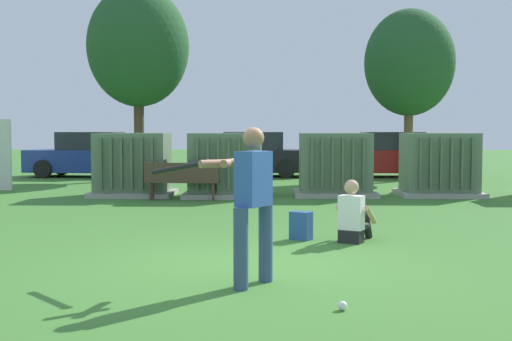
% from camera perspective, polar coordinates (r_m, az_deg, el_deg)
% --- Properties ---
extents(ground_plane, '(96.00, 96.00, 0.00)m').
position_cam_1_polar(ground_plane, '(8.31, -1.11, -8.40)').
color(ground_plane, '#3D752D').
extents(transformer_west, '(2.10, 1.70, 1.62)m').
position_cam_1_polar(transformer_west, '(17.54, -10.44, 0.44)').
color(transformer_west, '#9E9B93').
rests_on(transformer_west, ground).
extents(transformer_mid_west, '(2.10, 1.70, 1.62)m').
position_cam_1_polar(transformer_mid_west, '(17.03, -2.59, 0.40)').
color(transformer_mid_west, '#9E9B93').
rests_on(transformer_mid_west, ground).
extents(transformer_mid_east, '(2.10, 1.70, 1.62)m').
position_cam_1_polar(transformer_mid_east, '(17.40, 6.74, 0.45)').
color(transformer_mid_east, '#9E9B93').
rests_on(transformer_mid_east, ground).
extents(transformer_east, '(2.10, 1.70, 1.62)m').
position_cam_1_polar(transformer_east, '(17.87, 15.31, 0.43)').
color(transformer_east, '#9E9B93').
rests_on(transformer_east, ground).
extents(park_bench, '(1.81, 0.47, 0.92)m').
position_cam_1_polar(park_bench, '(16.24, -6.32, -0.66)').
color(park_bench, '#4C3828').
rests_on(park_bench, ground).
extents(batter, '(1.47, 1.11, 1.74)m').
position_cam_1_polar(batter, '(7.34, -0.58, -2.28)').
color(batter, '#384C75').
rests_on(batter, ground).
extents(sports_ball, '(0.09, 0.09, 0.09)m').
position_cam_1_polar(sports_ball, '(6.52, 7.38, -11.36)').
color(sports_ball, white).
rests_on(sports_ball, ground).
extents(seated_spectator, '(0.67, 0.79, 0.96)m').
position_cam_1_polar(seated_spectator, '(10.33, 8.31, -3.97)').
color(seated_spectator, black).
rests_on(seated_spectator, ground).
extents(backpack, '(0.38, 0.36, 0.44)m').
position_cam_1_polar(backpack, '(10.47, 3.89, -4.74)').
color(backpack, '#264C8C').
rests_on(backpack, ground).
extents(tree_left, '(3.43, 3.43, 6.55)m').
position_cam_1_polar(tree_left, '(23.26, -10.01, 10.33)').
color(tree_left, '#4C3828').
rests_on(tree_left, ground).
extents(tree_center_left, '(2.99, 2.99, 5.72)m').
position_cam_1_polar(tree_center_left, '(23.16, 12.94, 8.91)').
color(tree_center_left, brown).
rests_on(tree_center_left, ground).
extents(parked_car_leftmost, '(4.31, 2.15, 1.62)m').
position_cam_1_polar(parked_car_leftmost, '(24.95, -14.12, 1.21)').
color(parked_car_leftmost, navy).
rests_on(parked_car_leftmost, ground).
extents(parked_car_left_of_center, '(4.27, 2.05, 1.62)m').
position_cam_1_polar(parked_car_left_of_center, '(24.29, -0.51, 1.26)').
color(parked_car_left_of_center, black).
rests_on(parked_car_left_of_center, ground).
extents(parked_car_right_of_center, '(4.23, 1.97, 1.62)m').
position_cam_1_polar(parked_car_right_of_center, '(24.63, 11.23, 1.22)').
color(parked_car_right_of_center, maroon).
rests_on(parked_car_right_of_center, ground).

